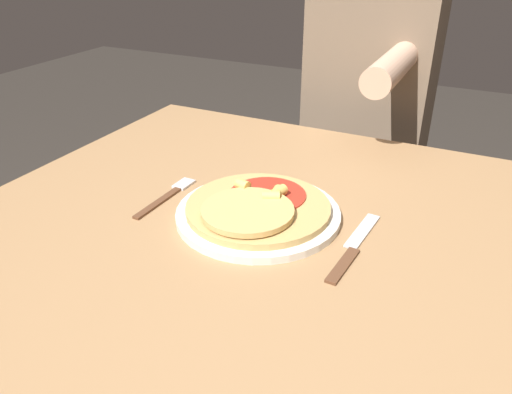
% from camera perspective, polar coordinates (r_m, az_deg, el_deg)
% --- Properties ---
extents(dining_table, '(1.04, 0.99, 0.78)m').
position_cam_1_polar(dining_table, '(0.94, -0.36, -8.97)').
color(dining_table, '#9E754C').
rests_on(dining_table, ground_plane).
extents(plate, '(0.29, 0.29, 0.01)m').
position_cam_1_polar(plate, '(0.89, 0.00, -1.86)').
color(plate, silver).
rests_on(plate, dining_table).
extents(pizza, '(0.26, 0.26, 0.04)m').
position_cam_1_polar(pizza, '(0.88, -0.15, -1.07)').
color(pizza, tan).
rests_on(pizza, plate).
extents(fork, '(0.03, 0.18, 0.00)m').
position_cam_1_polar(fork, '(0.98, -9.92, 0.25)').
color(fork, brown).
rests_on(fork, dining_table).
extents(knife, '(0.03, 0.22, 0.00)m').
position_cam_1_polar(knife, '(0.83, 11.06, -5.64)').
color(knife, brown).
rests_on(knife, dining_table).
extents(person_diner, '(0.35, 0.52, 1.26)m').
position_cam_1_polar(person_diner, '(1.56, 12.57, 8.92)').
color(person_diner, '#2D2D38').
rests_on(person_diner, ground_plane).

